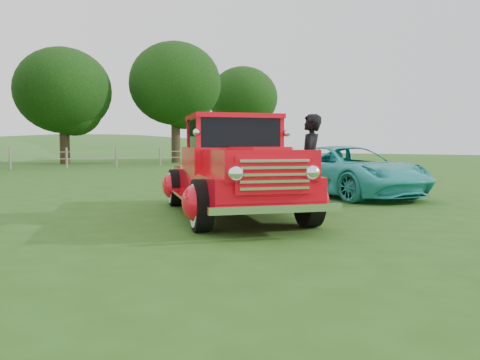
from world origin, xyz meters
TOP-DOWN VIEW (x-y plane):
  - ground at (0.00, 0.00)m, footprint 140.00×140.00m
  - fence_line at (0.00, 22.00)m, footprint 48.00×0.12m
  - tree_near_east at (5.00, 29.00)m, footprint 6.80×6.80m
  - tree_mid_east at (13.00, 27.00)m, footprint 7.20×7.20m
  - tree_far_east at (22.00, 30.00)m, footprint 6.60×6.60m
  - red_pickup at (-0.40, 1.10)m, footprint 3.56×5.27m
  - teal_sedan at (3.85, 2.07)m, footprint 2.86×4.80m
  - man at (1.11, 0.66)m, footprint 0.80×0.77m

SIDE VIEW (x-z plane):
  - ground at x=0.00m, z-range 0.00..0.00m
  - fence_line at x=0.00m, z-range 0.00..1.20m
  - teal_sedan at x=3.85m, z-range 0.00..1.25m
  - red_pickup at x=-0.40m, z-range -0.09..1.69m
  - man at x=1.11m, z-range 0.00..1.84m
  - tree_near_east at x=5.00m, z-range 1.08..9.41m
  - tree_far_east at x=22.00m, z-range 1.43..10.29m
  - tree_mid_east at x=13.00m, z-range 1.45..10.89m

